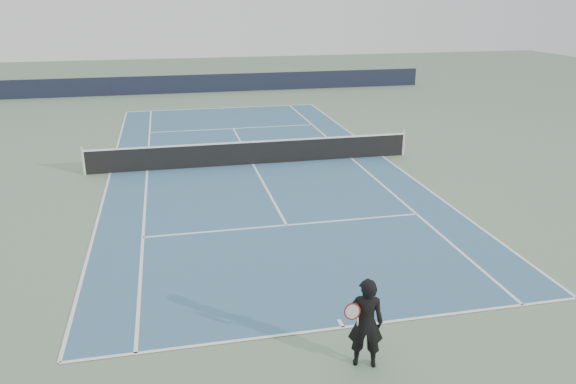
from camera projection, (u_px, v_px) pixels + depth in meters
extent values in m
plane|color=slate|center=(253.00, 164.00, 22.40)|extent=(80.00, 80.00, 0.00)
cube|color=#366181|center=(253.00, 164.00, 22.40)|extent=(10.97, 23.77, 0.01)
cylinder|color=silver|center=(83.00, 161.00, 20.94)|extent=(0.10, 0.10, 1.07)
cylinder|color=silver|center=(403.00, 143.00, 23.51)|extent=(0.10, 0.10, 1.07)
cube|color=black|center=(253.00, 153.00, 22.25)|extent=(12.80, 0.03, 0.90)
cube|color=white|center=(252.00, 142.00, 22.09)|extent=(12.80, 0.04, 0.06)
cube|color=black|center=(213.00, 83.00, 38.67)|extent=(30.00, 0.25, 1.20)
imported|color=black|center=(366.00, 323.00, 10.05)|extent=(0.78, 0.65, 1.76)
torus|color=maroon|center=(352.00, 311.00, 9.85)|extent=(0.34, 0.18, 0.36)
cylinder|color=white|center=(352.00, 311.00, 9.85)|extent=(0.29, 0.14, 0.32)
cylinder|color=white|center=(358.00, 322.00, 9.99)|extent=(0.08, 0.13, 0.27)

